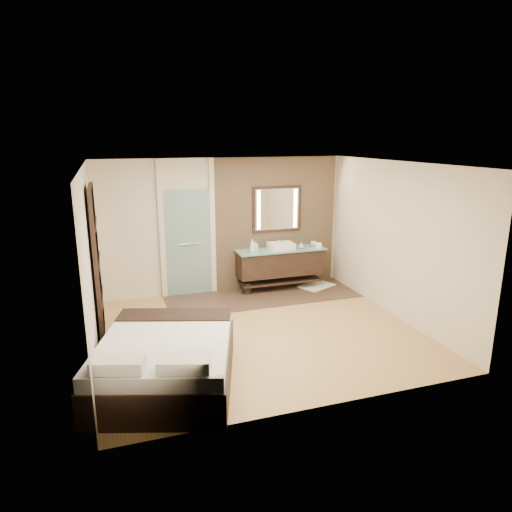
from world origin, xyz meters
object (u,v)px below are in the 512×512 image
object	(u,v)px
vanity	(280,262)
bed	(166,361)
mirror_unit	(277,209)
waste_bin	(247,288)

from	to	relation	value
vanity	bed	distance (m)	4.14
bed	mirror_unit	bearing A→B (deg)	67.74
vanity	mirror_unit	distance (m)	1.10
mirror_unit	bed	world-z (taller)	mirror_unit
bed	waste_bin	bearing A→B (deg)	73.84
vanity	mirror_unit	size ratio (longest dim) A/B	1.75
bed	vanity	bearing A→B (deg)	65.62
mirror_unit	waste_bin	size ratio (longest dim) A/B	4.31
mirror_unit	vanity	bearing A→B (deg)	-90.00
vanity	bed	size ratio (longest dim) A/B	0.76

